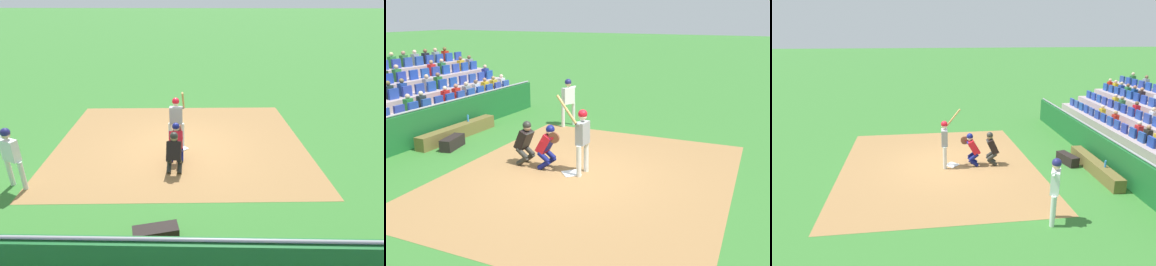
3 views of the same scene
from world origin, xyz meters
The scene contains 11 objects.
ground_plane centered at (0.00, 0.00, 0.00)m, with size 160.00×160.00×0.00m, color #37752E.
infield_dirt_patch centered at (0.00, 0.50, 0.00)m, with size 8.63×7.04×0.01m, color #9D7243.
home_plate_marker centered at (0.00, 0.00, 0.02)m, with size 0.44×0.44×0.02m, color white.
batter_at_plate centered at (-0.11, 0.26, 1.08)m, with size 0.58×0.74×2.13m.
catcher_crouching centered at (-0.06, -0.74, 0.70)m, with size 0.47×0.71×1.26m.
home_plate_umpire centered at (-0.08, -1.48, 0.70)m, with size 0.47×0.48×1.28m.
dugout_wall centered at (0.00, -5.54, 0.58)m, with size 12.93×0.24×1.21m.
dugout_bench centered at (-1.24, -4.99, 0.22)m, with size 3.45×0.40×0.44m, color brown.
water_bottle_on_bench centered at (-1.83, -5.04, 0.56)m, with size 0.07×0.07×0.23m, color #2D7AC9.
equipment_duffel_bag centered at (-0.28, -4.36, 0.18)m, with size 0.98×0.36×0.37m, color black.
on_deck_batter centered at (-4.34, -2.36, 1.09)m, with size 0.63×0.40×1.79m.
Camera 2 is at (9.12, 4.73, 4.07)m, focal length 38.85 mm.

